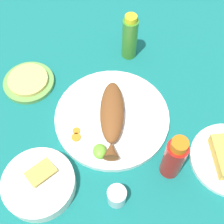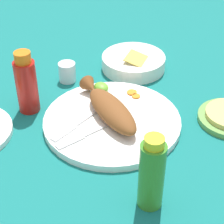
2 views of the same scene
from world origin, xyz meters
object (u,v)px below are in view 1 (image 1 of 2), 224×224
at_px(fried_fish, 112,115).
at_px(tortilla_plate, 29,82).
at_px(hot_sauce_bottle_red, 174,158).
at_px(salt_cup, 117,197).
at_px(fork_far, 141,121).
at_px(main_plate, 112,117).
at_px(guacamole_bowl, 39,183).
at_px(fork_near, 140,108).
at_px(hot_sauce_bottle_green, 130,37).

distance_m(fried_fish, tortilla_plate, 0.30).
bearing_deg(hot_sauce_bottle_red, salt_cup, 114.28).
relative_size(fork_far, salt_cup, 3.28).
relative_size(main_plate, guacamole_bowl, 1.79).
height_order(fork_near, hot_sauce_bottle_red, hot_sauce_bottle_red).
distance_m(hot_sauce_bottle_red, guacamole_bowl, 0.35).
relative_size(hot_sauce_bottle_red, salt_cup, 3.00).
height_order(fork_near, fork_far, same).
xyz_separation_m(salt_cup, guacamole_bowl, (0.05, 0.20, -0.00)).
bearing_deg(fried_fish, main_plate, 0.00).
height_order(fork_near, hot_sauce_bottle_green, hot_sauce_bottle_green).
relative_size(fried_fish, guacamole_bowl, 1.33).
relative_size(fork_far, hot_sauce_bottle_green, 1.09).
relative_size(main_plate, fork_far, 1.86).
distance_m(main_plate, fried_fish, 0.04).
bearing_deg(fork_far, hot_sauce_bottle_green, 75.13).
relative_size(hot_sauce_bottle_green, salt_cup, 3.01).
relative_size(salt_cup, guacamole_bowl, 0.29).
bearing_deg(fork_near, guacamole_bowl, -146.65).
xyz_separation_m(hot_sauce_bottle_red, tortilla_plate, (0.33, 0.39, -0.07)).
relative_size(main_plate, hot_sauce_bottle_red, 2.04).
xyz_separation_m(hot_sauce_bottle_green, guacamole_bowl, (-0.44, 0.29, -0.06)).
bearing_deg(guacamole_bowl, salt_cup, -105.14).
xyz_separation_m(fried_fish, hot_sauce_bottle_green, (0.26, -0.08, 0.04)).
bearing_deg(fried_fish, fork_near, -63.23).
xyz_separation_m(main_plate, fried_fish, (-0.01, 0.00, 0.03)).
bearing_deg(fork_far, fork_near, 73.12).
relative_size(fried_fish, fork_far, 1.39).
xyz_separation_m(salt_cup, tortilla_plate, (0.40, 0.24, -0.02)).
xyz_separation_m(guacamole_bowl, tortilla_plate, (0.34, 0.04, -0.02)).
height_order(hot_sauce_bottle_red, tortilla_plate, hot_sauce_bottle_red).
bearing_deg(hot_sauce_bottle_green, guacamole_bowl, 146.66).
height_order(main_plate, fork_near, fork_near).
height_order(main_plate, hot_sauce_bottle_green, hot_sauce_bottle_green).
bearing_deg(fork_near, fork_far, -93.40).
height_order(fork_far, hot_sauce_bottle_green, hot_sauce_bottle_green).
height_order(main_plate, guacamole_bowl, guacamole_bowl).
bearing_deg(fork_far, hot_sauce_bottle_red, -84.43).
height_order(fried_fish, hot_sauce_bottle_red, hot_sauce_bottle_red).
bearing_deg(fried_fish, hot_sauce_bottle_green, -10.91).
distance_m(hot_sauce_bottle_green, tortilla_plate, 0.35).
bearing_deg(main_plate, tortilla_plate, 58.51).
distance_m(main_plate, hot_sauce_bottle_green, 0.27).
height_order(main_plate, fork_far, fork_far).
distance_m(fork_near, tortilla_plate, 0.36).
bearing_deg(hot_sauce_bottle_green, tortilla_plate, 105.81).
distance_m(fried_fish, salt_cup, 0.23).
distance_m(fork_far, hot_sauce_bottle_green, 0.28).
relative_size(salt_cup, tortilla_plate, 0.34).
bearing_deg(fried_fish, guacamole_bowl, 136.91).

